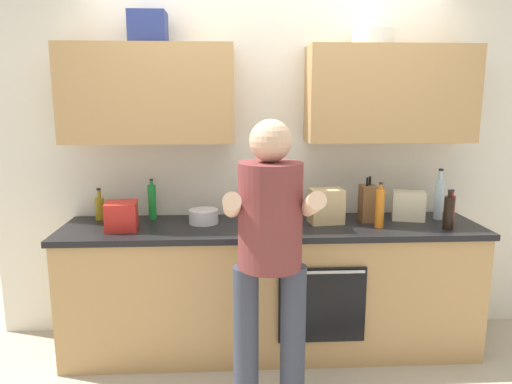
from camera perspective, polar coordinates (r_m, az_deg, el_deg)
ground_plane at (r=3.60m, az=1.84°, el=-17.95°), size 12.00×12.00×0.00m
back_wall_unit at (r=3.43m, az=1.56°, el=6.88°), size 4.00×0.38×2.50m
counter at (r=3.40m, az=1.90°, el=-11.29°), size 2.84×0.67×0.90m
person_standing at (r=2.55m, az=1.69°, el=-6.57°), size 0.49×0.45×1.64m
bottle_vinegar at (r=3.20m, az=4.72°, el=-1.92°), size 0.06×0.06×0.29m
bottle_hotsauce at (r=3.48m, az=22.25°, el=-1.99°), size 0.05×0.05×0.25m
bottle_soy at (r=3.38m, az=22.03°, el=-2.25°), size 0.07×0.07×0.26m
bottle_juice at (r=3.26m, az=14.57°, el=-1.87°), size 0.06×0.06×0.30m
bottle_soda at (r=3.47m, az=-12.29°, el=-1.12°), size 0.06×0.06×0.29m
bottle_wine at (r=3.45m, az=2.66°, el=-1.05°), size 0.07×0.07×0.28m
bottle_oil at (r=3.56m, az=-18.15°, el=-1.82°), size 0.07×0.07×0.23m
bottle_water at (r=3.62m, az=21.01°, el=-0.72°), size 0.06×0.06×0.36m
cup_stoneware at (r=3.29m, az=-0.51°, el=-2.97°), size 0.08×0.08×0.09m
mixing_bowl at (r=3.31m, az=-6.29°, el=-2.91°), size 0.20×0.20×0.10m
knife_block at (r=3.42m, az=13.18°, el=-1.30°), size 0.10×0.14×0.31m
grocery_bag_crisps at (r=3.25m, az=-15.76°, el=-2.74°), size 0.22×0.23×0.18m
grocery_bag_bread at (r=3.31m, az=8.37°, el=-1.68°), size 0.24×0.18×0.24m
grocery_bag_rice at (r=3.54m, az=17.75°, el=-1.57°), size 0.25×0.20×0.20m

